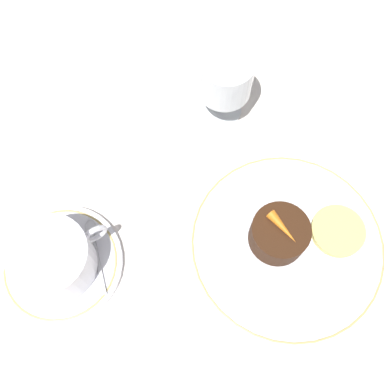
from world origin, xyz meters
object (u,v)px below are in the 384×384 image
at_px(coffee_cup, 54,259).
at_px(fork, 368,165).
at_px(wine_glass, 225,79).
at_px(dessert_cake, 277,232).
at_px(dinner_plate, 287,245).

bearing_deg(coffee_cup, fork, -13.49).
bearing_deg(wine_glass, dessert_cake, -105.33).
height_order(dinner_plate, wine_glass, wine_glass).
bearing_deg(coffee_cup, dessert_cake, -25.19).
bearing_deg(dessert_cake, fork, 4.90).
relative_size(coffee_cup, wine_glass, 1.10).
distance_m(coffee_cup, fork, 0.46).
bearing_deg(dinner_plate, wine_glass, 77.92).
distance_m(wine_glass, fork, 0.24).
relative_size(dinner_plate, dessert_cake, 3.64).
height_order(wine_glass, fork, wine_glass).
distance_m(fork, dessert_cake, 0.19).
bearing_deg(fork, dessert_cake, -175.10).
height_order(dinner_plate, fork, dinner_plate).
bearing_deg(wine_glass, dinner_plate, -102.08).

